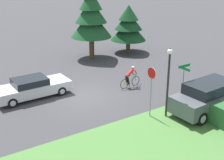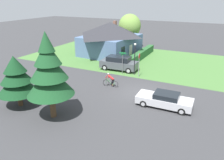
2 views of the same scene
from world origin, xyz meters
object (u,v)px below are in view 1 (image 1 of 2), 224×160
(sedan_left_lane, at_px, (32,88))
(parked_suv_right, at_px, (209,97))
(cyclist, at_px, (130,77))
(street_name_sign, at_px, (183,78))
(conifer_tall_far, at_px, (128,25))
(street_lamp, at_px, (169,74))
(stop_sign, at_px, (151,83))
(conifer_tall_near, at_px, (91,16))

(sedan_left_lane, relative_size, parked_suv_right, 0.97)
(sedan_left_lane, bearing_deg, cyclist, -18.98)
(sedan_left_lane, distance_m, parked_suv_right, 10.96)
(street_name_sign, bearing_deg, sedan_left_lane, -133.17)
(sedan_left_lane, distance_m, conifer_tall_far, 12.91)
(cyclist, relative_size, street_name_sign, 0.64)
(cyclist, xyz_separation_m, street_name_sign, (4.41, 0.57, 1.18))
(street_lamp, bearing_deg, stop_sign, -124.54)
(stop_sign, height_order, street_name_sign, stop_sign)
(street_lamp, height_order, street_name_sign, street_lamp)
(conifer_tall_near, bearing_deg, street_name_sign, -3.46)
(cyclist, bearing_deg, conifer_tall_near, 75.47)
(conifer_tall_far, bearing_deg, sedan_left_lane, -64.87)
(street_name_sign, relative_size, conifer_tall_near, 0.40)
(cyclist, height_order, street_name_sign, street_name_sign)
(cyclist, height_order, conifer_tall_near, conifer_tall_near)
(cyclist, height_order, street_lamp, street_lamp)
(street_name_sign, height_order, conifer_tall_far, conifer_tall_far)
(conifer_tall_far, bearing_deg, cyclist, -35.06)
(parked_suv_right, bearing_deg, sedan_left_lane, 133.10)
(parked_suv_right, bearing_deg, stop_sign, 153.90)
(cyclist, height_order, stop_sign, stop_sign)
(stop_sign, bearing_deg, street_name_sign, -98.74)
(street_name_sign, bearing_deg, stop_sign, -95.83)
(parked_suv_right, bearing_deg, street_lamp, 157.82)
(street_lamp, distance_m, conifer_tall_near, 12.64)
(street_lamp, height_order, conifer_tall_near, conifer_tall_near)
(street_lamp, xyz_separation_m, conifer_tall_far, (-12.17, 6.14, 0.08))
(cyclist, bearing_deg, street_lamp, -105.75)
(sedan_left_lane, bearing_deg, street_name_sign, -44.19)
(sedan_left_lane, height_order, street_lamp, street_lamp)
(sedan_left_lane, xyz_separation_m, cyclist, (2.05, 6.31, 0.07))
(parked_suv_right, height_order, conifer_tall_far, conifer_tall_far)
(parked_suv_right, bearing_deg, conifer_tall_far, 71.41)
(cyclist, xyz_separation_m, conifer_tall_far, (-7.46, 5.24, 1.92))
(conifer_tall_near, bearing_deg, cyclist, -9.66)
(sedan_left_lane, xyz_separation_m, stop_sign, (6.23, 4.65, 1.39))
(street_lamp, relative_size, conifer_tall_far, 0.88)
(conifer_tall_near, bearing_deg, conifer_tall_far, 86.87)
(conifer_tall_far, bearing_deg, parked_suv_right, -15.72)
(parked_suv_right, height_order, street_lamp, street_lamp)
(sedan_left_lane, height_order, cyclist, cyclist)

